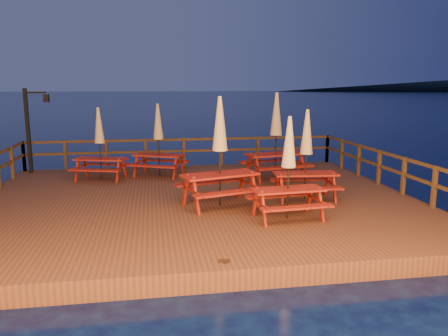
# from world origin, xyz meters

# --- Properties ---
(ground) EXTENTS (500.00, 500.00, 0.00)m
(ground) POSITION_xyz_m (0.00, 0.00, 0.00)
(ground) COLOR black
(ground) RESTS_ON ground
(deck) EXTENTS (12.00, 10.00, 0.40)m
(deck) POSITION_xyz_m (0.00, 0.00, 0.20)
(deck) COLOR #4C2918
(deck) RESTS_ON ground
(deck_piles) EXTENTS (11.44, 9.44, 1.40)m
(deck_piles) POSITION_xyz_m (0.00, 0.00, -0.30)
(deck_piles) COLOR #392512
(deck_piles) RESTS_ON ground
(railing) EXTENTS (11.80, 9.75, 1.10)m
(railing) POSITION_xyz_m (0.00, 1.78, 1.16)
(railing) COLOR #392512
(railing) RESTS_ON deck
(lamp_post) EXTENTS (0.85, 0.18, 3.00)m
(lamp_post) POSITION_xyz_m (-5.39, 4.55, 2.20)
(lamp_post) COLOR black
(lamp_post) RESTS_ON deck
(picnic_table_0) EXTENTS (2.36, 2.12, 2.83)m
(picnic_table_0) POSITION_xyz_m (0.50, -0.94, 1.87)
(picnic_table_0) COLOR maroon
(picnic_table_0) RESTS_ON deck
(picnic_table_1) EXTENTS (1.79, 1.52, 2.41)m
(picnic_table_1) POSITION_xyz_m (1.90, -2.32, 1.65)
(picnic_table_1) COLOR maroon
(picnic_table_1) RESTS_ON deck
(picnic_table_2) EXTENTS (1.99, 1.79, 2.39)m
(picnic_table_2) POSITION_xyz_m (-2.91, 2.88, 1.64)
(picnic_table_2) COLOR maroon
(picnic_table_2) RESTS_ON deck
(picnic_table_3) EXTENTS (2.18, 2.03, 2.49)m
(picnic_table_3) POSITION_xyz_m (-0.99, 3.23, 1.69)
(picnic_table_3) COLOR maroon
(picnic_table_3) RESTS_ON deck
(picnic_table_4) EXTENTS (1.85, 1.57, 2.47)m
(picnic_table_4) POSITION_xyz_m (2.91, -0.68, 1.68)
(picnic_table_4) COLOR maroon
(picnic_table_4) RESTS_ON deck
(picnic_table_5) EXTENTS (2.31, 2.03, 2.87)m
(picnic_table_5) POSITION_xyz_m (2.86, 2.08, 1.89)
(picnic_table_5) COLOR maroon
(picnic_table_5) RESTS_ON deck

